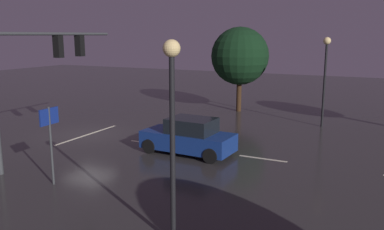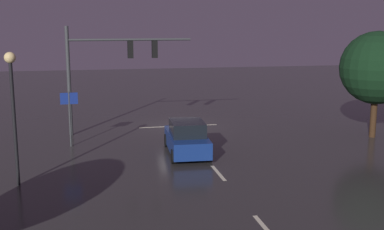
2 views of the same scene
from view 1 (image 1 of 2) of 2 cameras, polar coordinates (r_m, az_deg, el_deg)
ground_plane at (r=23.11m, az=-14.55°, el=-2.73°), size 80.00×80.00×0.00m
traffic_signal_assembly at (r=18.63m, az=-20.99°, el=6.97°), size 7.21×0.47×6.29m
lane_dash_far at (r=20.78m, az=-6.11°, el=-3.98°), size 0.16×2.20×0.01m
lane_dash_mid at (r=18.41m, az=10.01°, el=-6.11°), size 0.16×2.20×0.01m
stop_bar at (r=23.12m, az=-14.60°, el=-2.71°), size 5.00×0.16×0.01m
car_approaching at (r=18.68m, az=-0.47°, el=-3.14°), size 2.09×4.44×1.70m
street_lamp_left_kerb at (r=25.08m, az=18.42°, el=6.73°), size 0.44×0.44×5.33m
street_lamp_right_kerb at (r=10.00m, az=-2.84°, el=1.29°), size 0.44×0.44×5.36m
route_sign at (r=15.44m, az=-19.51°, el=-1.90°), size 0.90×0.10×2.92m
tree_left_near at (r=29.01m, az=6.80°, el=8.29°), size 4.10×4.10×6.03m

